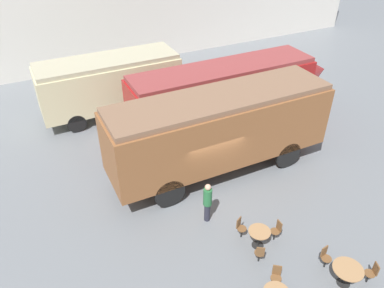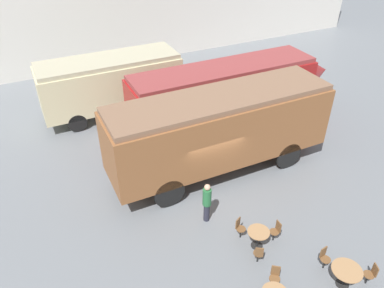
{
  "view_description": "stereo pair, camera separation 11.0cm",
  "coord_description": "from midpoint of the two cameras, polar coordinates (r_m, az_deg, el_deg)",
  "views": [
    {
      "loc": [
        -6.36,
        -11.24,
        10.86
      ],
      "look_at": [
        -0.33,
        1.0,
        1.6
      ],
      "focal_mm": 35.0,
      "sensor_mm": 36.0,
      "label": 1
    },
    {
      "loc": [
        -6.26,
        -11.29,
        10.86
      ],
      "look_at": [
        -0.33,
        1.0,
        1.6
      ],
      "focal_mm": 35.0,
      "sensor_mm": 36.0,
      "label": 2
    }
  ],
  "objects": [
    {
      "name": "cafe_chair_7",
      "position": [
        14.22,
        25.88,
        -17.29
      ],
      "size": [
        0.39,
        0.38,
        0.87
      ],
      "rotation": [
        0.0,
        0.0,
        9.04
      ],
      "color": "black",
      "rests_on": "ground_plane"
    },
    {
      "name": "streamlined_locomotive",
      "position": [
        20.73,
        7.01,
        8.49
      ],
      "size": [
        12.27,
        2.53,
        3.36
      ],
      "color": "maroon",
      "rests_on": "ground_plane"
    },
    {
      "name": "cafe_chair_3",
      "position": [
        14.48,
        12.92,
        -12.63
      ],
      "size": [
        0.36,
        0.36,
        0.87
      ],
      "rotation": [
        0.0,
        0.0,
        9.38
      ],
      "color": "black",
      "rests_on": "ground_plane"
    },
    {
      "name": "cafe_chair_5",
      "position": [
        13.63,
        10.37,
        -16.07
      ],
      "size": [
        0.39,
        0.4,
        0.87
      ],
      "rotation": [
        0.0,
        0.0,
        13.57
      ],
      "color": "black",
      "rests_on": "ground_plane"
    },
    {
      "name": "cafe_table_far",
      "position": [
        13.77,
        22.68,
        -17.61
      ],
      "size": [
        0.99,
        0.99,
        0.75
      ],
      "color": "black",
      "rests_on": "ground_plane"
    },
    {
      "name": "passenger_coach_wooden",
      "position": [
        16.38,
        4.46,
        2.63
      ],
      "size": [
        10.01,
        2.72,
        3.84
      ],
      "color": "brown",
      "rests_on": "ground_plane"
    },
    {
      "name": "ground_plane",
      "position": [
        16.88,
        2.69,
        -5.95
      ],
      "size": [
        80.0,
        80.0,
        0.0
      ],
      "primitive_type": "plane",
      "color": "slate"
    },
    {
      "name": "visitor_person",
      "position": [
        14.52,
        2.5,
        -8.69
      ],
      "size": [
        0.34,
        0.34,
        1.81
      ],
      "color": "#262633",
      "rests_on": "ground_plane"
    },
    {
      "name": "cafe_chair_0",
      "position": [
        13.16,
        12.78,
        -18.96
      ],
      "size": [
        0.4,
        0.4,
        0.87
      ],
      "rotation": [
        0.0,
        0.0,
        4.05
      ],
      "color": "black",
      "rests_on": "ground_plane"
    },
    {
      "name": "cafe_chair_4",
      "position": [
        14.36,
        7.47,
        -12.39
      ],
      "size": [
        0.39,
        0.4,
        0.87
      ],
      "rotation": [
        0.0,
        0.0,
        11.48
      ],
      "color": "black",
      "rests_on": "ground_plane"
    },
    {
      "name": "cafe_chair_8",
      "position": [
        14.1,
        19.72,
        -15.85
      ],
      "size": [
        0.36,
        0.37,
        0.87
      ],
      "rotation": [
        0.0,
        0.0,
        11.13
      ],
      "color": "black",
      "rests_on": "ground_plane"
    },
    {
      "name": "passenger_coach_vintage",
      "position": [
        21.83,
        -12.17,
        9.33
      ],
      "size": [
        7.79,
        2.67,
        3.32
      ],
      "color": "beige",
      "rests_on": "ground_plane"
    },
    {
      "name": "cafe_table_mid",
      "position": [
        14.09,
        10.29,
        -13.47
      ],
      "size": [
        0.81,
        0.81,
        0.75
      ],
      "color": "black",
      "rests_on": "ground_plane"
    },
    {
      "name": "backdrop_wall",
      "position": [
        28.0,
        -12.86,
        20.25
      ],
      "size": [
        44.0,
        0.15,
        9.0
      ],
      "color": "silver",
      "rests_on": "ground_plane"
    }
  ]
}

